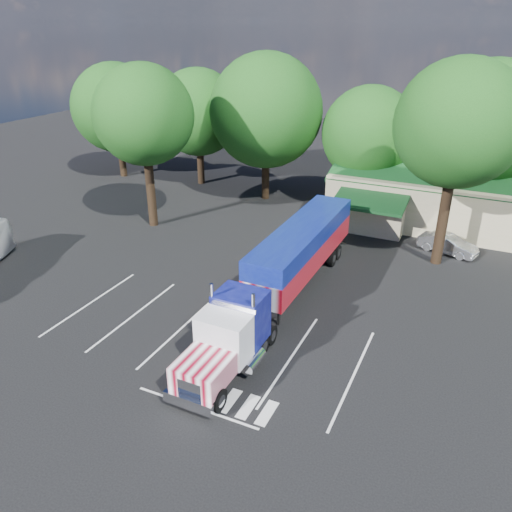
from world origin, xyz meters
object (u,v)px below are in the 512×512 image
at_px(woman, 206,322).
at_px(bicycle, 281,257).
at_px(semi_truck, 286,266).
at_px(silver_sedan, 448,244).

bearing_deg(woman, bicycle, -28.20).
height_order(semi_truck, woman, semi_truck).
height_order(semi_truck, silver_sedan, semi_truck).
bearing_deg(woman, silver_sedan, -59.26).
relative_size(bicycle, silver_sedan, 0.47).
relative_size(woman, silver_sedan, 0.40).
distance_m(semi_truck, bicycle, 5.44).
xyz_separation_m(woman, bicycle, (0.20, 9.78, -0.31)).
distance_m(woman, silver_sedan, 19.50).
bearing_deg(semi_truck, silver_sedan, 55.35).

